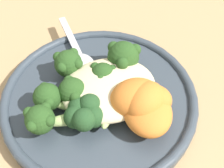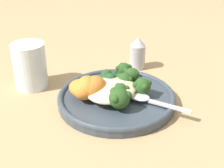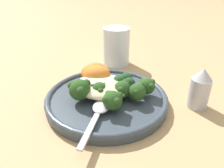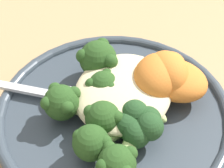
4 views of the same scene
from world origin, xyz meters
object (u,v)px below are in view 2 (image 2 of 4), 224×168
object	(u,v)px
kale_tuft	(110,78)
water_glass	(30,66)
broccoli_stalk_0	(115,96)
broccoli_stalk_4	(128,77)
plate	(117,98)
sweet_potato_chunk_2	(86,91)
sweet_potato_chunk_3	(93,87)
broccoli_stalk_2	(134,87)
broccoli_stalk_5	(118,74)
quinoa_mound	(111,89)
broccoli_stalk_3	(120,82)
spoon	(145,99)
sweet_potato_chunk_1	(84,89)
salt_shaker	(138,53)
sweet_potato_chunk_0	(87,87)
broccoli_stalk_1	(117,90)

from	to	relation	value
kale_tuft	water_glass	xyz separation A→B (m)	(-0.06, 0.17, 0.01)
broccoli_stalk_0	broccoli_stalk_4	distance (m)	0.09
kale_tuft	plate	bearing A→B (deg)	-131.06
sweet_potato_chunk_2	sweet_potato_chunk_3	distance (m)	0.02
broccoli_stalk_2	water_glass	xyz separation A→B (m)	(-0.05, 0.23, 0.01)
broccoli_stalk_4	kale_tuft	world-z (taller)	broccoli_stalk_4
broccoli_stalk_4	broccoli_stalk_5	world-z (taller)	same
sweet_potato_chunk_3	kale_tuft	bearing A→B (deg)	-4.21
sweet_potato_chunk_3	water_glass	distance (m)	0.17
broccoli_stalk_2	sweet_potato_chunk_2	distance (m)	0.10
quinoa_mound	broccoli_stalk_3	bearing A→B (deg)	-0.25
broccoli_stalk_3	water_glass	distance (m)	0.20
broccoli_stalk_2	spoon	world-z (taller)	broccoli_stalk_2
broccoli_stalk_5	water_glass	size ratio (longest dim) A/B	1.20
sweet_potato_chunk_3	spoon	bearing A→B (deg)	-69.96
kale_tuft	sweet_potato_chunk_1	bearing A→B (deg)	161.67
broccoli_stalk_2	salt_shaker	bearing A→B (deg)	97.03
sweet_potato_chunk_0	water_glass	world-z (taller)	water_glass
broccoli_stalk_3	sweet_potato_chunk_2	xyz separation A→B (m)	(-0.07, 0.04, 0.00)
sweet_potato_chunk_2	broccoli_stalk_1	bearing A→B (deg)	-50.20
quinoa_mound	broccoli_stalk_1	xyz separation A→B (m)	(0.00, -0.01, 0.00)
plate	water_glass	world-z (taller)	water_glass
broccoli_stalk_2	sweet_potato_chunk_2	size ratio (longest dim) A/B	2.44
broccoli_stalk_5	sweet_potato_chunk_1	world-z (taller)	broccoli_stalk_5
sweet_potato_chunk_2	sweet_potato_chunk_3	size ratio (longest dim) A/B	0.79
broccoli_stalk_5	broccoli_stalk_2	bearing A→B (deg)	-113.04
quinoa_mound	salt_shaker	xyz separation A→B (m)	(0.18, 0.03, 0.00)
sweet_potato_chunk_1	kale_tuft	size ratio (longest dim) A/B	1.47
broccoli_stalk_3	kale_tuft	distance (m)	0.03
sweet_potato_chunk_3	broccoli_stalk_5	bearing A→B (deg)	-5.90
quinoa_mound	kale_tuft	world-z (taller)	kale_tuft
broccoli_stalk_2	kale_tuft	xyz separation A→B (m)	(0.01, 0.06, 0.00)
sweet_potato_chunk_2	quinoa_mound	bearing A→B (deg)	-44.55
broccoli_stalk_0	broccoli_stalk_2	world-z (taller)	broccoli_stalk_0
broccoli_stalk_5	spoon	bearing A→B (deg)	-110.72
plate	broccoli_stalk_5	distance (m)	0.07
salt_shaker	spoon	bearing A→B (deg)	-149.96
broccoli_stalk_0	broccoli_stalk_3	size ratio (longest dim) A/B	1.53
sweet_potato_chunk_2	sweet_potato_chunk_3	world-z (taller)	sweet_potato_chunk_3
broccoli_stalk_3	kale_tuft	size ratio (longest dim) A/B	1.58
salt_shaker	broccoli_stalk_1	bearing A→B (deg)	-167.18
sweet_potato_chunk_0	salt_shaker	world-z (taller)	salt_shaker
quinoa_mound	water_glass	xyz separation A→B (m)	(-0.02, 0.19, 0.02)
broccoli_stalk_3	spoon	bearing A→B (deg)	-56.78
broccoli_stalk_3	broccoli_stalk_5	size ratio (longest dim) A/B	0.60
broccoli_stalk_2	broccoli_stalk_3	bearing A→B (deg)	155.01
sweet_potato_chunk_2	sweet_potato_chunk_3	xyz separation A→B (m)	(0.02, -0.01, 0.00)
broccoli_stalk_4	sweet_potato_chunk_3	distance (m)	0.09
plate	sweet_potato_chunk_3	distance (m)	0.06
broccoli_stalk_0	kale_tuft	bearing A→B (deg)	161.62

